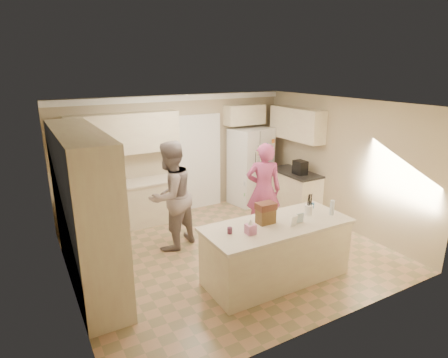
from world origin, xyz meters
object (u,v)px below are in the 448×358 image
tissue_box (251,229)px  coffee_maker (300,168)px  teen_girl (263,190)px  teen_boy (171,196)px  island_base (276,253)px  refrigerator (251,166)px  utensil_crock (309,210)px  dollhouse_body (266,216)px

tissue_box → coffee_maker: bearing=37.6°
teen_girl → coffee_maker: bearing=-131.2°
coffee_maker → teen_boy: (-3.04, -0.11, -0.09)m
island_base → teen_girl: teen_girl is taller
refrigerator → teen_girl: (-0.78, -1.64, 0.01)m
utensil_crock → teen_boy: (-1.64, 1.74, -0.02)m
teen_girl → refrigerator: bearing=-87.1°
utensil_crock → teen_girl: 1.37m
island_base → coffee_maker: bearing=42.8°
coffee_maker → teen_boy: bearing=-178.0°
island_base → dollhouse_body: size_ratio=8.46×
tissue_box → teen_boy: size_ratio=0.07×
dollhouse_body → teen_boy: bearing=116.4°
island_base → teen_boy: 2.12m
tissue_box → dollhouse_body: size_ratio=0.54×
teen_boy → refrigerator: bearing=-179.1°
coffee_maker → dollhouse_body: coffee_maker is taller
coffee_maker → refrigerator: bearing=114.2°
refrigerator → island_base: (-1.53, -3.06, -0.46)m
refrigerator → tissue_box: bearing=-134.1°
coffee_maker → tissue_box: size_ratio=2.14×
coffee_maker → tissue_box: coffee_maker is taller
utensil_crock → dollhouse_body: bearing=176.4°
teen_girl → dollhouse_body: bearing=84.2°
refrigerator → dollhouse_body: bearing=-130.3°
utensil_crock → tissue_box: (-1.20, -0.15, -0.00)m
coffee_maker → teen_boy: size_ratio=0.15×
dollhouse_body → teen_boy: teen_boy is taller
tissue_box → teen_girl: (1.30, 1.52, -0.08)m
island_base → tissue_box: bearing=-169.7°
coffee_maker → island_base: 2.87m
coffee_maker → dollhouse_body: (-2.20, -1.80, -0.03)m
refrigerator → teen_girl: 1.81m
coffee_maker → dollhouse_body: 2.84m
refrigerator → coffee_maker: refrigerator is taller
island_base → dollhouse_body: (-0.15, 0.10, 0.60)m
coffee_maker → utensil_crock: coffee_maker is taller
refrigerator → teen_boy: teen_boy is taller
island_base → tissue_box: size_ratio=15.71×
island_base → utensil_crock: utensil_crock is taller
island_base → tissue_box: 0.79m
island_base → utensil_crock: size_ratio=14.67×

